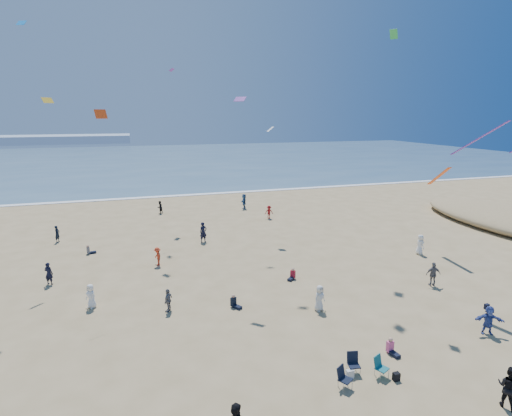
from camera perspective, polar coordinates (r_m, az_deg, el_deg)
name	(u,v)px	position (r m, az deg, el deg)	size (l,w,h in m)	color
ground	(267,403)	(18.63, 1.59, -26.04)	(220.00, 220.00, 0.00)	tan
ocean	(151,160)	(109.35, -14.79, 6.66)	(220.00, 100.00, 0.06)	#476B84
surf_line	(168,196)	(59.97, -12.42, 1.66)	(220.00, 1.20, 0.08)	white
standing_flyers	(267,254)	(32.21, 1.53, -6.60)	(30.98, 38.98, 1.92)	slate
seated_group	(259,305)	(25.11, 0.46, -13.67)	(16.80, 28.12, 0.84)	white
chair_cluster	(361,370)	(20.08, 14.72, -21.47)	(2.81, 1.57, 1.00)	black
white_tote	(350,374)	(20.25, 13.27, -22.07)	(0.35, 0.20, 0.40)	silver
black_backpack	(396,377)	(20.66, 19.40, -21.77)	(0.30, 0.22, 0.38)	black
navy_bag	(487,307)	(29.22, 30.08, -12.08)	(0.28, 0.18, 0.34)	black
kites_aloft	(332,61)	(29.79, 10.85, 19.89)	(47.53, 39.62, 29.54)	blue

